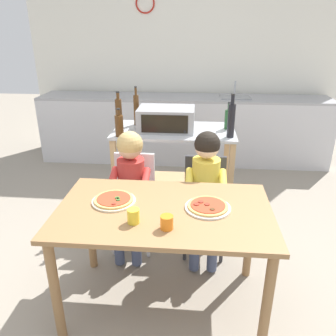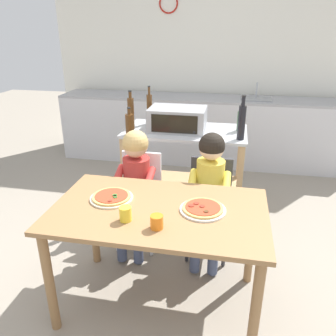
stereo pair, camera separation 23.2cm
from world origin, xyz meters
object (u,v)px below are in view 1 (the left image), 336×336
(bottle_dark_olive_oil, at_px, (119,125))
(kitchen_island_cart, at_px, (174,158))
(bottle_squat_spirits, at_px, (228,119))
(dining_chair_left, at_px, (134,194))
(child_in_red_shirt, at_px, (130,178))
(pizza_plate_cream, at_px, (114,200))
(bottle_clear_vinegar, at_px, (119,114))
(drinking_cup_orange, at_px, (167,222))
(bottle_slim_sauce, at_px, (231,119))
(toaster_oven, at_px, (166,119))
(bottle_tall_green_wine, at_px, (136,109))
(dining_table, at_px, (164,223))
(drinking_cup_yellow, at_px, (133,216))
(pizza_plate_white, at_px, (208,207))
(dining_chair_right, at_px, (204,198))
(child_in_yellow_shirt, at_px, (206,181))

(bottle_dark_olive_oil, bearing_deg, kitchen_island_cart, 27.67)
(bottle_squat_spirits, relative_size, dining_chair_left, 0.32)
(child_in_red_shirt, height_order, pizza_plate_cream, child_in_red_shirt)
(bottle_clear_vinegar, relative_size, drinking_cup_orange, 4.57)
(kitchen_island_cart, bearing_deg, bottle_slim_sauce, -20.62)
(toaster_oven, xyz_separation_m, bottle_slim_sauce, (0.59, -0.17, 0.05))
(bottle_tall_green_wine, xyz_separation_m, dining_table, (0.41, -1.44, -0.40))
(bottle_tall_green_wine, xyz_separation_m, drinking_cup_yellow, (0.26, -1.62, -0.25))
(pizza_plate_white, bearing_deg, drinking_cup_orange, -133.77)
(bottle_slim_sauce, height_order, bottle_tall_green_wine, bottle_slim_sauce)
(child_in_red_shirt, bearing_deg, toaster_oven, 71.34)
(bottle_squat_spirits, distance_m, pizza_plate_cream, 1.56)
(bottle_dark_olive_oil, bearing_deg, dining_chair_right, -24.83)
(bottle_squat_spirits, xyz_separation_m, drinking_cup_yellow, (-0.65, -1.55, -0.19))
(kitchen_island_cart, height_order, bottle_squat_spirits, bottle_squat_spirits)
(bottle_clear_vinegar, distance_m, pizza_plate_white, 1.49)
(bottle_squat_spirits, bearing_deg, bottle_clear_vinegar, -172.55)
(pizza_plate_cream, bearing_deg, kitchen_island_cart, 76.11)
(bottle_squat_spirits, xyz_separation_m, child_in_yellow_shirt, (-0.22, -0.80, -0.30))
(bottle_dark_olive_oil, height_order, pizza_plate_white, bottle_dark_olive_oil)
(bottle_squat_spirits, bearing_deg, bottle_slim_sauce, -90.18)
(drinking_cup_orange, bearing_deg, bottle_squat_spirits, 74.16)
(bottle_squat_spirits, bearing_deg, pizza_plate_cream, -122.03)
(bottle_clear_vinegar, xyz_separation_m, dining_chair_right, (0.82, -0.55, -0.57))
(dining_table, xyz_separation_m, drinking_cup_orange, (0.04, -0.22, 0.15))
(bottle_slim_sauce, distance_m, dining_table, 1.27)
(bottle_slim_sauce, relative_size, child_in_yellow_shirt, 0.37)
(bottle_dark_olive_oil, xyz_separation_m, child_in_yellow_shirt, (0.78, -0.48, -0.30))
(child_in_yellow_shirt, bearing_deg, drinking_cup_orange, -106.58)
(drinking_cup_yellow, bearing_deg, toaster_oven, 87.69)
(dining_table, bearing_deg, child_in_yellow_shirt, 64.39)
(dining_chair_left, bearing_deg, bottle_tall_green_wine, 96.43)
(kitchen_island_cart, relative_size, toaster_oven, 2.20)
(pizza_plate_white, bearing_deg, bottle_slim_sauce, 78.63)
(bottle_squat_spirits, relative_size, bottle_clear_vinegar, 0.71)
(dining_chair_right, distance_m, child_in_yellow_shirt, 0.24)
(toaster_oven, height_order, drinking_cup_yellow, toaster_oven)
(kitchen_island_cart, bearing_deg, bottle_clear_vinegar, -173.73)
(kitchen_island_cart, xyz_separation_m, bottle_slim_sauce, (0.52, -0.19, 0.45))
(bottle_squat_spirits, height_order, pizza_plate_cream, bottle_squat_spirits)
(bottle_dark_olive_oil, height_order, drinking_cup_yellow, bottle_dark_olive_oil)
(dining_chair_right, xyz_separation_m, child_in_red_shirt, (-0.60, -0.10, 0.21))
(drinking_cup_orange, bearing_deg, dining_table, 99.87)
(toaster_oven, relative_size, pizza_plate_cream, 1.86)
(bottle_squat_spirits, xyz_separation_m, dining_chair_right, (-0.22, -0.69, -0.51))
(bottle_squat_spirits, relative_size, child_in_red_shirt, 0.25)
(child_in_red_shirt, distance_m, drinking_cup_orange, 0.90)
(child_in_yellow_shirt, relative_size, drinking_cup_yellow, 12.04)
(bottle_squat_spirits, distance_m, dining_chair_left, 1.17)
(bottle_slim_sauce, height_order, bottle_dark_olive_oil, bottle_slim_sauce)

